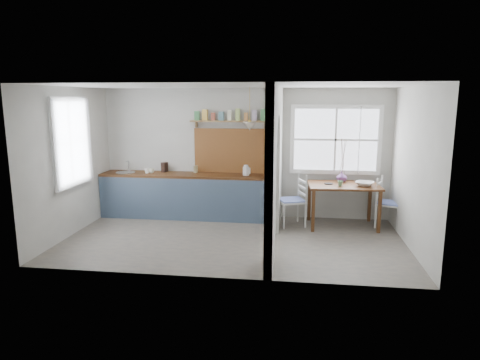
# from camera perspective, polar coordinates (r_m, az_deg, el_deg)

# --- Properties ---
(floor) EXTENTS (5.80, 3.20, 0.01)m
(floor) POSITION_cam_1_polar(r_m,az_deg,el_deg) (7.45, -0.90, -7.95)
(floor) COLOR #766B5B
(floor) RESTS_ON ground
(ceiling) EXTENTS (5.80, 3.20, 0.01)m
(ceiling) POSITION_cam_1_polar(r_m,az_deg,el_deg) (7.05, -0.97, 12.46)
(ceiling) COLOR beige
(ceiling) RESTS_ON walls
(walls) EXTENTS (5.81, 3.21, 2.60)m
(walls) POSITION_cam_1_polar(r_m,az_deg,el_deg) (7.14, -0.94, 1.97)
(walls) COLOR beige
(walls) RESTS_ON floor
(partition) EXTENTS (0.12, 3.20, 2.60)m
(partition) POSITION_cam_1_polar(r_m,az_deg,el_deg) (7.11, 4.73, 3.13)
(partition) COLOR beige
(partition) RESTS_ON floor
(kitchen_window) EXTENTS (0.10, 1.16, 1.50)m
(kitchen_window) POSITION_cam_1_polar(r_m,az_deg,el_deg) (8.03, -21.72, 4.71)
(kitchen_window) COLOR white
(kitchen_window) RESTS_ON walls
(nook_window) EXTENTS (1.76, 0.10, 1.30)m
(nook_window) POSITION_cam_1_polar(r_m,az_deg,el_deg) (8.61, 12.61, 5.25)
(nook_window) COLOR white
(nook_window) RESTS_ON walls
(counter) EXTENTS (3.50, 0.60, 0.90)m
(counter) POSITION_cam_1_polar(r_m,az_deg,el_deg) (8.80, -6.95, -1.99)
(counter) COLOR #572E18
(counter) RESTS_ON floor
(sink) EXTENTS (0.40, 0.40, 0.02)m
(sink) POSITION_cam_1_polar(r_m,az_deg,el_deg) (9.10, -15.01, 0.92)
(sink) COLOR silver
(sink) RESTS_ON counter
(backsplash) EXTENTS (1.65, 0.03, 0.90)m
(backsplash) POSITION_cam_1_polar(r_m,az_deg,el_deg) (8.70, -0.75, 3.92)
(backsplash) COLOR brown
(backsplash) RESTS_ON walls
(shelf) EXTENTS (1.75, 0.20, 0.21)m
(shelf) POSITION_cam_1_polar(r_m,az_deg,el_deg) (8.56, -0.85, 8.25)
(shelf) COLOR brown
(shelf) RESTS_ON walls
(pendant_lamp) EXTENTS (0.26, 0.26, 0.16)m
(pendant_lamp) POSITION_cam_1_polar(r_m,az_deg,el_deg) (8.19, 1.29, 7.20)
(pendant_lamp) COLOR beige
(pendant_lamp) RESTS_ON ceiling
(utensil_rail) EXTENTS (0.02, 0.50, 0.02)m
(utensil_rail) POSITION_cam_1_polar(r_m,az_deg,el_deg) (7.94, 4.38, 3.94)
(utensil_rail) COLOR silver
(utensil_rail) RESTS_ON partition
(dining_table) EXTENTS (1.36, 0.95, 0.81)m
(dining_table) POSITION_cam_1_polar(r_m,az_deg,el_deg) (8.33, 13.52, -3.31)
(dining_table) COLOR #572E18
(dining_table) RESTS_ON floor
(chair_left) EXTENTS (0.59, 0.59, 1.01)m
(chair_left) POSITION_cam_1_polar(r_m,az_deg,el_deg) (8.19, 6.88, -2.63)
(chair_left) COLOR silver
(chair_left) RESTS_ON floor
(chair_right) EXTENTS (0.56, 0.56, 0.95)m
(chair_right) POSITION_cam_1_polar(r_m,az_deg,el_deg) (8.51, 19.29, -2.87)
(chair_right) COLOR silver
(chair_right) RESTS_ON floor
(kettle) EXTENTS (0.20, 0.18, 0.20)m
(kettle) POSITION_cam_1_polar(r_m,az_deg,el_deg) (8.43, 0.81, 1.31)
(kettle) COLOR white
(kettle) RESTS_ON counter
(mug_a) EXTENTS (0.13, 0.13, 0.10)m
(mug_a) POSITION_cam_1_polar(r_m,az_deg,el_deg) (8.88, -12.30, 1.21)
(mug_a) COLOR white
(mug_a) RESTS_ON counter
(mug_b) EXTENTS (0.17, 0.17, 0.10)m
(mug_b) POSITION_cam_1_polar(r_m,az_deg,el_deg) (8.87, -11.75, 1.21)
(mug_b) COLOR beige
(mug_b) RESTS_ON counter
(knife_block) EXTENTS (0.13, 0.15, 0.20)m
(knife_block) POSITION_cam_1_polar(r_m,az_deg,el_deg) (8.97, -10.04, 1.70)
(knife_block) COLOR #341E15
(knife_block) RESTS_ON counter
(jar) EXTENTS (0.12, 0.12, 0.14)m
(jar) POSITION_cam_1_polar(r_m,az_deg,el_deg) (8.79, -5.93, 1.44)
(jar) COLOR #907F54
(jar) RESTS_ON counter
(towel_magenta) EXTENTS (0.02, 0.03, 0.60)m
(towel_magenta) POSITION_cam_1_polar(r_m,az_deg,el_deg) (8.27, 4.10, -4.08)
(towel_magenta) COLOR #A7186D
(towel_magenta) RESTS_ON counter
(towel_orange) EXTENTS (0.02, 0.03, 0.50)m
(towel_orange) POSITION_cam_1_polar(r_m,az_deg,el_deg) (8.21, 4.07, -4.37)
(towel_orange) COLOR #C25526
(towel_orange) RESTS_ON counter
(bowl) EXTENTS (0.43, 0.43, 0.08)m
(bowl) POSITION_cam_1_polar(r_m,az_deg,el_deg) (8.18, 16.27, -0.49)
(bowl) COLOR silver
(bowl) RESTS_ON dining_table
(table_cup) EXTENTS (0.12, 0.12, 0.10)m
(table_cup) POSITION_cam_1_polar(r_m,az_deg,el_deg) (8.06, 13.23, -0.45)
(table_cup) COLOR #67956A
(table_cup) RESTS_ON dining_table
(plate) EXTENTS (0.19, 0.19, 0.01)m
(plate) POSITION_cam_1_polar(r_m,az_deg,el_deg) (8.21, 11.74, -0.48)
(plate) COLOR black
(plate) RESTS_ON dining_table
(vase) EXTENTS (0.25, 0.25, 0.21)m
(vase) POSITION_cam_1_polar(r_m,az_deg,el_deg) (8.46, 13.40, 0.45)
(vase) COLOR #673B7E
(vase) RESTS_ON dining_table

